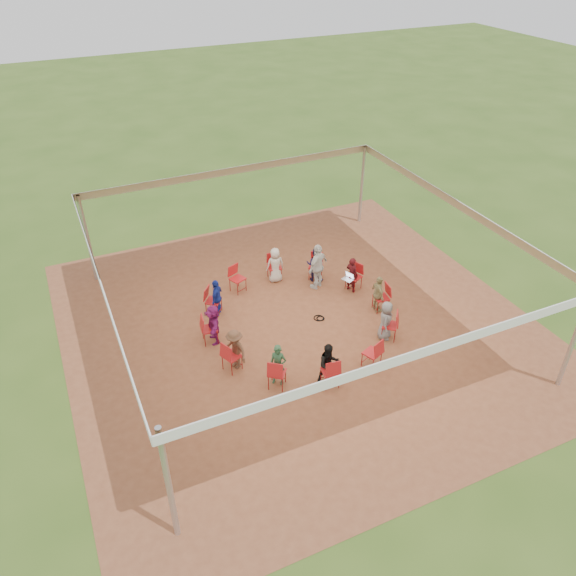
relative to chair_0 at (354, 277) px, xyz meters
name	(u,v)px	position (x,y,z in m)	size (l,w,h in m)	color
ground	(299,325)	(-2.41, -0.99, -0.45)	(80.00, 80.00, 0.00)	#36531A
dirt_patch	(299,325)	(-2.41, -0.99, -0.44)	(13.00, 13.00, 0.00)	brown
tent	(300,256)	(-2.41, -0.99, 1.92)	(10.33, 10.33, 3.00)	#B2B2B7
chair_0	(354,277)	(0.00, 0.00, 0.00)	(0.42, 0.44, 0.90)	red
chair_1	(316,266)	(-0.82, 1.07, 0.00)	(0.42, 0.44, 0.90)	red
chair_2	(274,267)	(-2.06, 1.59, 0.00)	(0.42, 0.44, 0.90)	red
chair_3	(238,279)	(-3.40, 1.42, 0.00)	(0.42, 0.44, 0.90)	red
chair_4	(213,301)	(-4.47, 0.60, 0.00)	(0.42, 0.44, 0.90)	red
chair_5	(210,329)	(-4.99, -0.64, 0.00)	(0.42, 0.44, 0.90)	red
chair_6	(232,356)	(-4.82, -1.98, 0.00)	(0.42, 0.44, 0.90)	red
chair_7	(277,373)	(-4.00, -3.05, 0.00)	(0.42, 0.44, 0.90)	red
chair_8	(330,372)	(-2.75, -3.57, 0.00)	(0.42, 0.44, 0.90)	red
chair_9	(372,353)	(-1.42, -3.40, 0.00)	(0.42, 0.44, 0.90)	red
chair_10	(389,325)	(-0.35, -2.58, 0.00)	(0.42, 0.44, 0.90)	red
chair_11	(381,298)	(0.17, -1.34, 0.00)	(0.42, 0.44, 0.90)	red
person_seated_0	(352,274)	(-0.11, -0.05, 0.15)	(0.43, 0.29, 1.19)	#3B0A0E
person_seated_1	(315,264)	(-0.89, 0.98, 0.15)	(0.58, 0.33, 1.19)	#1D173B
person_seated_2	(275,265)	(-2.08, 1.47, 0.15)	(0.58, 0.33, 1.19)	beige
person_seated_3	(217,297)	(-4.37, 0.53, 0.15)	(0.70, 0.36, 1.19)	navy
person_seated_4	(213,324)	(-4.87, -0.66, 0.15)	(1.10, 0.41, 1.19)	#841B66
person_seated_5	(235,349)	(-4.71, -1.93, 0.15)	(0.77, 0.38, 1.19)	brown
person_seated_6	(278,365)	(-3.93, -2.96, 0.15)	(0.43, 0.29, 1.19)	#274B30
person_seated_7	(329,364)	(-2.74, -3.45, 0.15)	(0.58, 0.33, 1.19)	black
person_seated_8	(386,320)	(-0.44, -2.51, 0.15)	(0.58, 0.33, 1.19)	slate
person_seated_9	(378,294)	(0.05, -1.32, 0.15)	(0.70, 0.36, 1.19)	tan
standing_person	(318,266)	(-1.00, 0.57, 0.33)	(0.91, 0.46, 1.55)	silver
cable_coil	(319,318)	(-1.71, -0.97, -0.43)	(0.33, 0.33, 0.03)	black
laptop	(349,277)	(-0.26, -0.11, 0.12)	(0.37, 0.41, 0.23)	#B7B7BC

